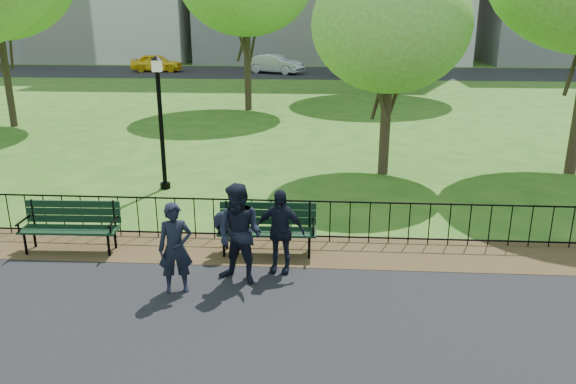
# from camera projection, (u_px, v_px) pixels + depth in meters

# --- Properties ---
(ground) EXTENTS (120.00, 120.00, 0.00)m
(ground) POSITION_uv_depth(u_px,v_px,m) (227.00, 284.00, 9.80)
(ground) COLOR #265B18
(dirt_strip) EXTENTS (60.00, 1.60, 0.01)m
(dirt_strip) POSITION_uv_depth(u_px,v_px,m) (240.00, 249.00, 11.22)
(dirt_strip) COLOR #3A2C18
(dirt_strip) RESTS_ON ground
(far_street) EXTENTS (70.00, 9.00, 0.01)m
(far_street) POSITION_uv_depth(u_px,v_px,m) (305.00, 73.00, 43.02)
(far_street) COLOR black
(far_street) RESTS_ON ground
(iron_fence) EXTENTS (24.06, 0.06, 1.00)m
(iron_fence) POSITION_uv_depth(u_px,v_px,m) (243.00, 217.00, 11.54)
(iron_fence) COLOR black
(iron_fence) RESTS_ON ground
(park_bench_main) EXTENTS (1.97, 0.63, 1.07)m
(park_bench_main) POSITION_uv_depth(u_px,v_px,m) (252.00, 223.00, 10.84)
(park_bench_main) COLOR black
(park_bench_main) RESTS_ON ground
(park_bench_left_a) EXTENTS (1.90, 0.64, 1.07)m
(park_bench_left_a) POSITION_uv_depth(u_px,v_px,m) (71.00, 221.00, 11.02)
(park_bench_left_a) COLOR black
(park_bench_left_a) RESTS_ON ground
(lamppost) EXTENTS (0.31, 0.31, 3.49)m
(lamppost) POSITION_uv_depth(u_px,v_px,m) (161.00, 118.00, 14.49)
(lamppost) COLOR black
(lamppost) RESTS_ON ground
(tree_near_e) EXTENTS (4.32, 4.32, 6.02)m
(tree_near_e) POSITION_uv_depth(u_px,v_px,m) (391.00, 25.00, 15.18)
(tree_near_e) COLOR #2D2116
(tree_near_e) RESTS_ON ground
(person_left) EXTENTS (0.64, 0.50, 1.56)m
(person_left) POSITION_uv_depth(u_px,v_px,m) (175.00, 248.00, 9.31)
(person_left) COLOR black
(person_left) RESTS_ON asphalt_path
(person_mid) EXTENTS (0.97, 0.74, 1.78)m
(person_mid) POSITION_uv_depth(u_px,v_px,m) (240.00, 234.00, 9.61)
(person_mid) COLOR black
(person_mid) RESTS_ON asphalt_path
(person_right) EXTENTS (0.96, 0.52, 1.56)m
(person_right) POSITION_uv_depth(u_px,v_px,m) (280.00, 231.00, 10.05)
(person_right) COLOR black
(person_right) RESTS_ON asphalt_path
(taxi) EXTENTS (3.95, 1.61, 1.34)m
(taxi) POSITION_uv_depth(u_px,v_px,m) (157.00, 63.00, 43.52)
(taxi) COLOR yellow
(taxi) RESTS_ON far_street
(sedan_silver) EXTENTS (4.54, 3.17, 1.42)m
(sedan_silver) POSITION_uv_depth(u_px,v_px,m) (275.00, 64.00, 42.21)
(sedan_silver) COLOR #B4B7BC
(sedan_silver) RESTS_ON far_street
(sedan_dark) EXTENTS (5.67, 2.83, 1.58)m
(sedan_dark) POSITION_uv_depth(u_px,v_px,m) (379.00, 65.00, 40.39)
(sedan_dark) COLOR black
(sedan_dark) RESTS_ON far_street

